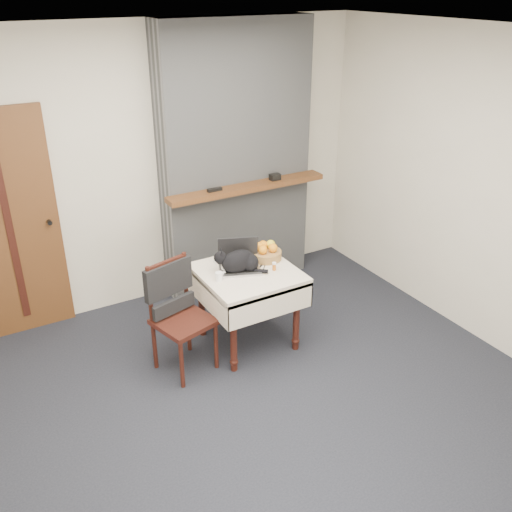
{
  "coord_description": "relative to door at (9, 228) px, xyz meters",
  "views": [
    {
      "loc": [
        -1.6,
        -2.88,
        2.9
      ],
      "look_at": [
        0.49,
        0.74,
        0.85
      ],
      "focal_mm": 40.0,
      "sensor_mm": 36.0,
      "label": 1
    }
  ],
  "objects": [
    {
      "name": "ground",
      "position": [
        1.2,
        -1.97,
        -1.0
      ],
      "size": [
        4.5,
        4.5,
        0.0
      ],
      "primitive_type": "plane",
      "color": "black",
      "rests_on": "ground"
    },
    {
      "name": "room_shell",
      "position": [
        1.2,
        -1.51,
        0.76
      ],
      "size": [
        4.52,
        4.01,
        2.61
      ],
      "color": "beige",
      "rests_on": "ground"
    },
    {
      "name": "cream_jar",
      "position": [
        1.36,
        -1.21,
        -0.26
      ],
      "size": [
        0.06,
        0.06,
        0.07
      ],
      "primitive_type": "cylinder",
      "color": "white",
      "rests_on": "side_table"
    },
    {
      "name": "chimney",
      "position": [
        2.1,
        -0.13,
        0.3
      ],
      "size": [
        1.62,
        0.48,
        2.6
      ],
      "color": "gray",
      "rests_on": "ground"
    },
    {
      "name": "cat",
      "position": [
        1.57,
        -1.16,
        -0.21
      ],
      "size": [
        0.41,
        0.3,
        0.22
      ],
      "rotation": [
        0.0,
        0.0,
        -0.32
      ],
      "color": "black",
      "rests_on": "side_table"
    },
    {
      "name": "fruit_basket",
      "position": [
        1.89,
        -1.06,
        -0.24
      ],
      "size": [
        0.26,
        0.26,
        0.15
      ],
      "color": "#9C663F",
      "rests_on": "side_table"
    },
    {
      "name": "chair",
      "position": [
        0.99,
        -1.17,
        -0.41
      ],
      "size": [
        0.51,
        0.5,
        0.93
      ],
      "rotation": [
        0.0,
        0.0,
        0.26
      ],
      "color": "#37130F",
      "rests_on": "ground"
    },
    {
      "name": "laptop",
      "position": [
        1.6,
        -1.1,
        -0.24
      ],
      "size": [
        0.42,
        0.39,
        0.25
      ],
      "rotation": [
        0.0,
        0.0,
        -0.38
      ],
      "color": "#B7B7BC",
      "rests_on": "side_table"
    },
    {
      "name": "side_table",
      "position": [
        1.64,
        -1.19,
        -0.41
      ],
      "size": [
        0.78,
        0.78,
        0.7
      ],
      "color": "#37130F",
      "rests_on": "ground"
    },
    {
      "name": "desk_clutter",
      "position": [
        1.79,
        -1.15,
        -0.3
      ],
      "size": [
        0.11,
        0.09,
        0.01
      ],
      "primitive_type": "cube",
      "rotation": [
        0.0,
        0.0,
        0.62
      ],
      "color": "black",
      "rests_on": "side_table"
    },
    {
      "name": "door",
      "position": [
        0.0,
        0.0,
        0.0
      ],
      "size": [
        0.82,
        0.1,
        2.0
      ],
      "color": "brown",
      "rests_on": "ground"
    },
    {
      "name": "pill_bottle",
      "position": [
        1.83,
        -1.28,
        -0.26
      ],
      "size": [
        0.03,
        0.03,
        0.07
      ],
      "color": "#B55A16",
      "rests_on": "side_table"
    }
  ]
}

